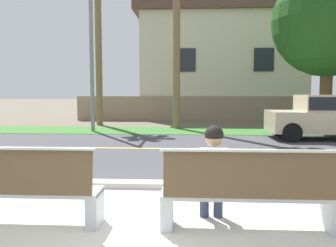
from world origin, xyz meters
TOP-DOWN VIEW (x-y plane):
  - ground_plane at (0.00, 8.00)m, footprint 140.00×140.00m
  - sidewalk_pavement at (0.00, 0.40)m, footprint 44.00×3.60m
  - curb_edge at (0.00, 2.35)m, footprint 44.00×0.30m
  - street_asphalt at (0.00, 6.50)m, footprint 52.00×8.00m
  - road_centre_line at (0.00, 6.50)m, footprint 48.00×0.14m
  - far_verge_grass at (0.00, 11.23)m, footprint 48.00×2.80m
  - bench_left at (-1.41, 0.53)m, footprint 2.07×0.48m
  - bench_right at (1.41, 0.53)m, footprint 2.07×0.48m
  - seated_person_white at (1.00, 0.70)m, footprint 0.52×0.68m
  - car_beige_far at (5.68, 8.90)m, footprint 4.30×1.86m
  - streetlamp at (-3.27, 11.04)m, footprint 0.24×2.10m
  - shade_tree_far_left at (6.52, 11.29)m, footprint 4.53×4.53m
  - garden_wall at (0.80, 16.54)m, footprint 13.00×0.36m
  - house_across_street at (2.72, 19.74)m, footprint 10.41×6.91m

SIDE VIEW (x-z plane):
  - ground_plane at x=0.00m, z-range 0.00..0.00m
  - street_asphalt at x=0.00m, z-range 0.00..0.01m
  - sidewalk_pavement at x=0.00m, z-range 0.00..0.01m
  - far_verge_grass at x=0.00m, z-range 0.00..0.02m
  - road_centre_line at x=0.00m, z-range 0.01..0.01m
  - curb_edge at x=0.00m, z-range 0.00..0.11m
  - bench_left at x=-1.41m, z-range -0.04..0.97m
  - bench_right at x=1.41m, z-range -0.04..0.97m
  - seated_person_white at x=1.00m, z-range 0.05..1.30m
  - garden_wall at x=0.80m, z-range 0.00..1.40m
  - car_beige_far at x=5.68m, z-range 0.08..1.62m
  - house_across_street at x=2.72m, z-range 0.04..6.90m
  - streetlamp at x=-3.27m, z-range 0.50..7.37m
  - shade_tree_far_left at x=6.52m, z-range 1.12..8.60m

